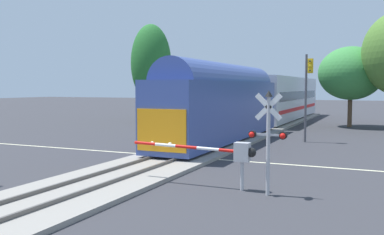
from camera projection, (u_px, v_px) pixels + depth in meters
ground_plane at (181, 157)px, 23.76m from camera, size 220.00×220.00×0.00m
road_centre_stripe at (181, 157)px, 23.76m from camera, size 44.00×0.20×0.01m
railway_track at (181, 155)px, 23.76m from camera, size 4.40×80.00×0.32m
commuter_train at (263, 99)px, 39.52m from camera, size 3.04×42.89×5.16m
crossing_gate_near at (229, 152)px, 16.16m from camera, size 5.18×0.40×1.80m
crossing_signal_mast at (268, 132)px, 15.14m from camera, size 1.36×0.44×3.73m
traffic_signal_far_side at (308, 84)px, 29.72m from camera, size 0.53×0.38×6.10m
elm_centre_background at (351, 73)px, 41.10m from camera, size 6.07×6.07×7.71m
pine_left_background at (151, 63)px, 47.60m from camera, size 4.47×4.47×10.77m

